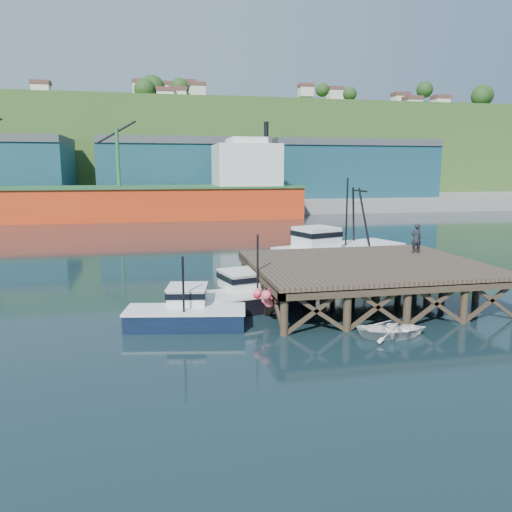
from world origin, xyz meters
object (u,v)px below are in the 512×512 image
object	(u,v)px
dockworker	(416,238)
boat_navy	(186,312)
dinghy	(393,330)
boat_black	(250,294)
trawler	(337,250)

from	to	relation	value
dockworker	boat_navy	bearing A→B (deg)	21.37
dinghy	dockworker	size ratio (longest dim) A/B	1.68
dockworker	boat_black	bearing A→B (deg)	14.94
boat_black	dinghy	world-z (taller)	boat_black
boat_navy	dockworker	world-z (taller)	dockworker
boat_black	trawler	size ratio (longest dim) A/B	0.66
trawler	dinghy	distance (m)	14.90
boat_navy	dinghy	world-z (taller)	boat_navy
boat_black	dockworker	distance (m)	10.83
boat_navy	dockworker	size ratio (longest dim) A/B	3.18
boat_black	dinghy	xyz separation A→B (m)	(5.08, -5.62, -0.41)
trawler	dockworker	xyz separation A→B (m)	(2.29, -6.76, 1.68)
dinghy	dockworker	distance (m)	9.80
boat_navy	dinghy	bearing A→B (deg)	-10.72
boat_black	trawler	distance (m)	12.06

